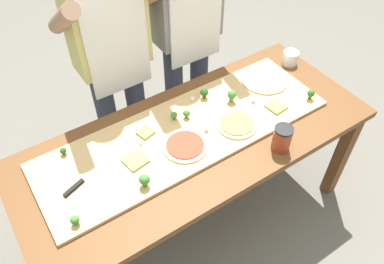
% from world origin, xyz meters
% --- Properties ---
extents(ground_plane, '(8.00, 8.00, 0.00)m').
position_xyz_m(ground_plane, '(0.00, 0.00, 0.00)').
color(ground_plane, '#6B665B').
extents(prep_table, '(1.86, 0.79, 0.75)m').
position_xyz_m(prep_table, '(0.00, 0.00, 0.66)').
color(prep_table, brown).
rests_on(prep_table, ground).
extents(cutting_board, '(1.54, 0.50, 0.02)m').
position_xyz_m(cutting_board, '(-0.03, 0.05, 0.76)').
color(cutting_board, tan).
rests_on(cutting_board, prep_table).
extents(chefs_knife, '(0.30, 0.12, 0.02)m').
position_xyz_m(chefs_knife, '(-0.59, 0.04, 0.77)').
color(chefs_knife, '#B7BABF').
rests_on(chefs_knife, cutting_board).
extents(pizza_whole_pesto_green, '(0.21, 0.21, 0.02)m').
position_xyz_m(pizza_whole_pesto_green, '(0.21, -0.07, 0.78)').
color(pizza_whole_pesto_green, beige).
rests_on(pizza_whole_pesto_green, cutting_board).
extents(pizza_whole_tomato_red, '(0.23, 0.23, 0.02)m').
position_xyz_m(pizza_whole_tomato_red, '(-0.09, -0.04, 0.78)').
color(pizza_whole_tomato_red, beige).
rests_on(pizza_whole_tomato_red, cutting_board).
extents(pizza_whole_white_garlic, '(0.28, 0.28, 0.02)m').
position_xyz_m(pizza_whole_white_garlic, '(0.58, 0.14, 0.78)').
color(pizza_whole_white_garlic, beige).
rests_on(pizza_whole_white_garlic, cutting_board).
extents(pizza_slice_far_left, '(0.10, 0.10, 0.01)m').
position_xyz_m(pizza_slice_far_left, '(0.47, -0.08, 0.77)').
color(pizza_slice_far_left, '#899E4C').
rests_on(pizza_slice_far_left, cutting_board).
extents(pizza_slice_near_left, '(0.09, 0.09, 0.01)m').
position_xyz_m(pizza_slice_near_left, '(-0.21, 0.14, 0.77)').
color(pizza_slice_near_left, '#899E4C').
rests_on(pizza_slice_near_left, cutting_board).
extents(pizza_slice_far_right, '(0.11, 0.11, 0.01)m').
position_xyz_m(pizza_slice_far_right, '(-0.34, 0.01, 0.77)').
color(pizza_slice_far_right, '#899E4C').
rests_on(pizza_slice_far_right, cutting_board).
extents(broccoli_floret_front_mid, '(0.05, 0.05, 0.06)m').
position_xyz_m(broccoli_floret_front_mid, '(0.19, 0.20, 0.81)').
color(broccoli_floret_front_mid, '#2C5915').
rests_on(broccoli_floret_front_mid, cutting_board).
extents(broccoli_floret_back_right, '(0.04, 0.04, 0.05)m').
position_xyz_m(broccoli_floret_back_right, '(-0.03, 0.15, 0.80)').
color(broccoli_floret_back_right, '#487A23').
rests_on(broccoli_floret_back_right, cutting_board).
extents(broccoli_floret_front_right, '(0.05, 0.05, 0.07)m').
position_xyz_m(broccoli_floret_front_right, '(0.30, 0.10, 0.81)').
color(broccoli_floret_front_right, '#487A23').
rests_on(broccoli_floret_front_right, cutting_board).
extents(broccoli_floret_center_right, '(0.03, 0.03, 0.04)m').
position_xyz_m(broccoli_floret_center_right, '(-0.61, 0.24, 0.79)').
color(broccoli_floret_center_right, '#2C5915').
rests_on(broccoli_floret_center_right, cutting_board).
extents(broccoli_floret_back_mid, '(0.05, 0.05, 0.07)m').
position_xyz_m(broccoli_floret_back_mid, '(-0.37, -0.14, 0.81)').
color(broccoli_floret_back_mid, '#487A23').
rests_on(broccoli_floret_back_mid, cutting_board).
extents(broccoli_floret_back_left, '(0.04, 0.04, 0.05)m').
position_xyz_m(broccoli_floret_back_left, '(-0.70, -0.15, 0.80)').
color(broccoli_floret_back_left, '#487A23').
rests_on(broccoli_floret_back_left, cutting_board).
extents(broccoli_floret_front_left, '(0.04, 0.04, 0.06)m').
position_xyz_m(broccoli_floret_front_left, '(0.68, -0.13, 0.81)').
color(broccoli_floret_front_left, '#366618').
rests_on(broccoli_floret_front_left, cutting_board).
extents(broccoli_floret_center_left, '(0.04, 0.04, 0.05)m').
position_xyz_m(broccoli_floret_center_left, '(0.03, 0.13, 0.80)').
color(broccoli_floret_center_left, '#487A23').
rests_on(broccoli_floret_center_left, cutting_board).
extents(cheese_crumble_a, '(0.03, 0.03, 0.02)m').
position_xyz_m(cheese_crumble_a, '(0.06, -0.01, 0.78)').
color(cheese_crumble_a, silver).
rests_on(cheese_crumble_a, cutting_board).
extents(cheese_crumble_b, '(0.02, 0.02, 0.01)m').
position_xyz_m(cheese_crumble_b, '(-0.27, 0.09, 0.78)').
color(cheese_crumble_b, silver).
rests_on(cheese_crumble_b, cutting_board).
extents(cheese_crumble_c, '(0.03, 0.03, 0.02)m').
position_xyz_m(cheese_crumble_c, '(0.13, 0.22, 0.78)').
color(cheese_crumble_c, silver).
rests_on(cheese_crumble_c, cutting_board).
extents(cheese_crumble_d, '(0.02, 0.02, 0.02)m').
position_xyz_m(cheese_crumble_d, '(0.40, 0.02, 0.78)').
color(cheese_crumble_d, white).
rests_on(cheese_crumble_d, cutting_board).
extents(flour_cup, '(0.10, 0.10, 0.08)m').
position_xyz_m(flour_cup, '(0.83, 0.19, 0.79)').
color(flour_cup, white).
rests_on(flour_cup, prep_table).
extents(sauce_jar, '(0.09, 0.09, 0.14)m').
position_xyz_m(sauce_jar, '(0.31, -0.30, 0.82)').
color(sauce_jar, '#99381E').
rests_on(sauce_jar, prep_table).
extents(cook_left, '(0.54, 0.39, 1.67)m').
position_xyz_m(cook_left, '(-0.15, 0.59, 1.00)').
color(cook_left, '#333847').
rests_on(cook_left, ground).
extents(cook_right, '(0.54, 0.39, 1.67)m').
position_xyz_m(cook_right, '(0.34, 0.59, 1.00)').
color(cook_right, '#333847').
rests_on(cook_right, ground).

